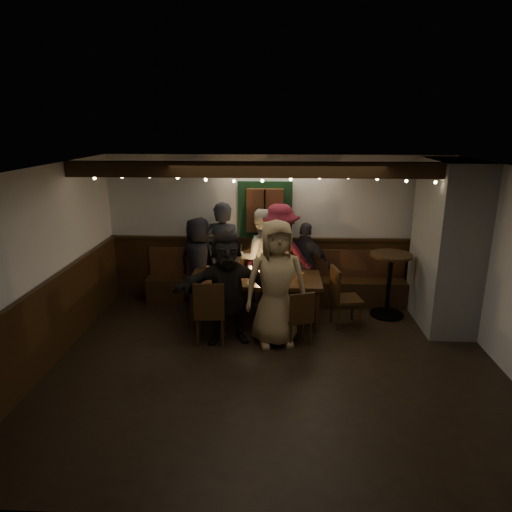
# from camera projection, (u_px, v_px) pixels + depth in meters

# --- Properties ---
(room) EXTENTS (6.02, 5.01, 2.62)m
(room) POSITION_uv_depth(u_px,v_px,m) (344.00, 259.00, 7.13)
(room) COLOR black
(room) RESTS_ON ground
(dining_table) EXTENTS (2.09, 0.89, 0.90)m
(dining_table) POSITION_uv_depth(u_px,v_px,m) (255.00, 282.00, 7.28)
(dining_table) COLOR #301D0D
(dining_table) RESTS_ON ground
(chair_near_left) EXTENTS (0.46, 0.46, 0.97)m
(chair_near_left) POSITION_uv_depth(u_px,v_px,m) (210.00, 309.00, 6.54)
(chair_near_left) COLOR #301D0D
(chair_near_left) RESTS_ON ground
(chair_near_right) EXTENTS (0.48, 0.48, 0.83)m
(chair_near_right) POSITION_uv_depth(u_px,v_px,m) (299.00, 315.00, 6.54)
(chair_near_right) COLOR #301D0D
(chair_near_right) RESTS_ON ground
(chair_end) EXTENTS (0.51, 0.51, 0.97)m
(chair_end) POSITION_uv_depth(u_px,v_px,m) (341.00, 293.00, 7.16)
(chair_end) COLOR #301D0D
(chair_end) RESTS_ON ground
(high_top) EXTENTS (0.68, 0.68, 1.08)m
(high_top) POSITION_uv_depth(u_px,v_px,m) (390.00, 277.00, 7.50)
(high_top) COLOR black
(high_top) RESTS_ON ground
(person_a) EXTENTS (0.90, 0.75, 1.58)m
(person_a) POSITION_uv_depth(u_px,v_px,m) (199.00, 262.00, 7.94)
(person_a) COLOR black
(person_a) RESTS_ON ground
(person_b) EXTENTS (0.73, 0.53, 1.86)m
(person_b) POSITION_uv_depth(u_px,v_px,m) (223.00, 255.00, 7.87)
(person_b) COLOR #21222B
(person_b) RESTS_ON ground
(person_c) EXTENTS (0.93, 0.77, 1.73)m
(person_c) POSITION_uv_depth(u_px,v_px,m) (261.00, 258.00, 7.92)
(person_c) COLOR beige
(person_c) RESTS_ON ground
(person_d) EXTENTS (1.24, 0.80, 1.82)m
(person_d) POSITION_uv_depth(u_px,v_px,m) (279.00, 256.00, 7.86)
(person_d) COLOR #53111E
(person_d) RESTS_ON ground
(person_e) EXTENTS (0.94, 0.63, 1.48)m
(person_e) POSITION_uv_depth(u_px,v_px,m) (305.00, 265.00, 7.95)
(person_e) COLOR #292830
(person_e) RESTS_ON ground
(person_f) EXTENTS (1.61, 0.78, 1.67)m
(person_f) POSITION_uv_depth(u_px,v_px,m) (227.00, 288.00, 6.58)
(person_f) COLOR black
(person_f) RESTS_ON ground
(person_g) EXTENTS (1.01, 0.77, 1.85)m
(person_g) POSITION_uv_depth(u_px,v_px,m) (276.00, 284.00, 6.48)
(person_g) COLOR #A08759
(person_g) RESTS_ON ground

